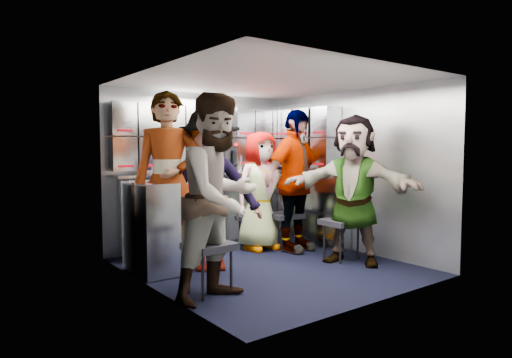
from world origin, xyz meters
TOP-DOWN VIEW (x-y plane):
  - floor at (0.00, 0.00)m, footprint 3.00×3.00m
  - wall_back at (0.00, 1.50)m, footprint 2.80×0.04m
  - wall_left at (-1.40, 0.00)m, footprint 0.04×3.00m
  - wall_right at (1.40, 0.00)m, footprint 0.04×3.00m
  - ceiling at (0.00, 0.00)m, footprint 2.80×3.00m
  - cart_bank_back at (0.00, 1.29)m, footprint 2.68×0.38m
  - cart_bank_left at (-1.19, 0.56)m, footprint 0.38×0.76m
  - counter at (0.00, 1.29)m, footprint 2.68×0.42m
  - locker_bank_back at (0.00, 1.35)m, footprint 2.68×0.28m
  - locker_bank_right at (1.25, 0.70)m, footprint 0.28×1.00m
  - right_cabinet at (1.25, 0.60)m, footprint 0.28×1.20m
  - coffee_niche at (0.18, 1.41)m, footprint 0.46×0.16m
  - red_latch_strip at (0.00, 1.09)m, footprint 2.60×0.02m
  - jump_seat_near_left at (-1.05, -0.43)m, footprint 0.43×0.41m
  - jump_seat_mid_left at (-0.60, 0.48)m, footprint 0.46×0.44m
  - jump_seat_center at (0.47, 0.96)m, footprint 0.36×0.35m
  - jump_seat_mid_right at (0.76, 0.60)m, footprint 0.46×0.45m
  - jump_seat_near_right at (0.89, -0.27)m, footprint 0.43×0.41m
  - attendant_standing at (-1.05, 0.41)m, footprint 0.85×0.77m
  - attendant_arc_a at (-1.05, -0.61)m, footprint 1.03×0.89m
  - attendant_arc_b at (-0.60, 0.30)m, footprint 1.33×1.14m
  - attendant_arc_c at (0.47, 0.78)m, footprint 0.78×0.52m
  - attendant_arc_d at (0.76, 0.42)m, footprint 1.15×0.64m
  - attendant_arc_e at (0.89, -0.45)m, footprint 1.16×1.69m
  - bottle_left at (-0.84, 1.24)m, footprint 0.06×0.06m
  - bottle_mid at (-0.56, 1.24)m, footprint 0.07×0.07m
  - bottle_right at (0.46, 1.24)m, footprint 0.06×0.06m
  - cup_left at (-0.84, 1.23)m, footprint 0.07×0.07m
  - cup_right at (0.82, 1.23)m, footprint 0.08×0.08m

SIDE VIEW (x-z plane):
  - floor at x=0.00m, z-range 0.00..0.00m
  - jump_seat_center at x=0.47m, z-range 0.16..0.59m
  - jump_seat_mid_left at x=-0.60m, z-range 0.16..0.59m
  - jump_seat_mid_right at x=0.76m, z-range 0.18..0.66m
  - jump_seat_near_left at x=-1.05m, z-range 0.19..0.67m
  - jump_seat_near_right at x=0.89m, z-range 0.19..0.68m
  - cart_bank_back at x=0.00m, z-range 0.00..0.99m
  - cart_bank_left at x=-1.19m, z-range 0.00..0.99m
  - right_cabinet at x=1.25m, z-range 0.00..1.00m
  - attendant_arc_c at x=0.47m, z-range 0.00..1.57m
  - attendant_arc_e at x=0.89m, z-range 0.00..1.75m
  - red_latch_strip at x=0.00m, z-range 0.86..0.90m
  - attendant_arc_b at x=-0.60m, z-range 0.00..1.79m
  - attendant_arc_a at x=-1.05m, z-range 0.00..1.84m
  - attendant_arc_d at x=0.76m, z-range 0.00..1.85m
  - attendant_standing at x=-1.05m, z-range 0.00..1.96m
  - counter at x=0.00m, z-range 1.00..1.03m
  - wall_back at x=0.00m, z-range 0.00..2.10m
  - wall_left at x=-1.40m, z-range 0.00..2.10m
  - wall_right at x=1.40m, z-range 0.00..2.10m
  - cup_right at x=0.82m, z-range 1.03..1.12m
  - cup_left at x=-0.84m, z-range 1.03..1.14m
  - bottle_right at x=0.46m, z-range 1.03..1.25m
  - bottle_mid at x=-0.56m, z-range 1.03..1.28m
  - bottle_left at x=-0.84m, z-range 1.03..1.30m
  - coffee_niche at x=0.18m, z-range 1.05..1.89m
  - locker_bank_back at x=0.00m, z-range 1.08..1.90m
  - locker_bank_right at x=1.25m, z-range 1.08..1.90m
  - ceiling at x=0.00m, z-range 2.09..2.11m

